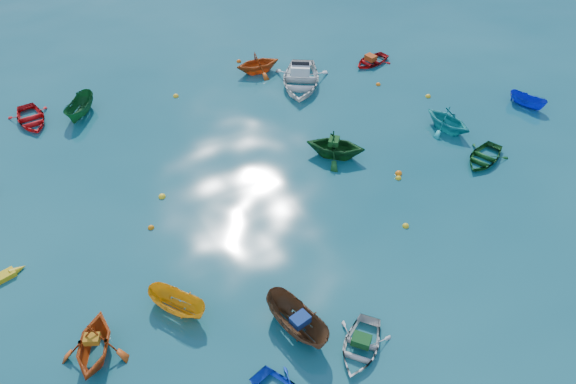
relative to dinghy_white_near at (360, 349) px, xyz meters
name	(u,v)px	position (x,y,z in m)	size (l,w,h in m)	color
ground	(340,264)	(1.60, 4.06, 0.00)	(160.00, 160.00, 0.00)	#0A444F
dinghy_white_near	(360,349)	(0.00, 0.00, 0.00)	(2.08, 2.90, 0.60)	silver
sampan_brown_mid	(298,330)	(-1.72, 1.92, 0.00)	(1.29, 3.42, 1.32)	brown
dinghy_orange_w	(97,354)	(-9.10, 4.55, 0.00)	(2.59, 3.00, 1.58)	#BB4511
sampan_yellow_mid	(179,310)	(-5.60, 5.03, 0.00)	(1.06, 2.82, 1.09)	#F2A215
dinghy_green_e	(483,160)	(12.46, 6.83, 0.00)	(2.13, 2.98, 0.62)	#114918
dinghy_cyan_se	(446,130)	(12.57, 10.02, 0.00)	(2.53, 2.93, 1.54)	teal
dinghy_green_n	(335,156)	(5.48, 10.89, 0.00)	(2.75, 3.19, 1.68)	#104618
dinghy_red_ne	(371,63)	(13.11, 18.65, 0.00)	(1.97, 2.76, 0.57)	#AA0E0F
sampan_blue_far	(526,106)	(18.57, 9.71, 0.00)	(0.88, 2.33, 0.90)	#0F23C7
dinghy_red_far	(32,122)	(-8.79, 22.11, 0.00)	(2.33, 3.26, 0.68)	red
dinghy_orange_far	(258,72)	(5.68, 21.16, 0.00)	(2.52, 2.93, 1.54)	#BC4811
sampan_green_far	(82,115)	(-5.97, 21.47, 0.00)	(1.15, 3.04, 1.18)	#135524
motorboat_white	(300,85)	(7.38, 18.36, 0.00)	(3.59, 5.02, 1.64)	silver
tarp_green_a	(361,340)	(0.08, 0.07, 0.47)	(0.72, 0.54, 0.35)	#11471A
tarp_blue_a	(300,320)	(-1.69, 1.77, 0.84)	(0.72, 0.54, 0.35)	navy
tarp_orange_a	(92,339)	(-9.08, 4.60, 0.93)	(0.58, 0.44, 0.28)	#B26D12
tarp_green_b	(334,141)	(5.40, 10.95, 1.01)	(0.70, 0.53, 0.34)	#114414
tarp_orange_b	(371,58)	(13.01, 18.62, 0.46)	(0.72, 0.55, 0.35)	#B74112
buoy_ye_a	(406,226)	(5.66, 4.65, 0.00)	(0.32, 0.32, 0.32)	yellow
buoy_or_b	(398,174)	(7.69, 8.02, 0.00)	(0.37, 0.37, 0.37)	orange
buoy_ye_b	(162,197)	(-4.02, 12.09, 0.00)	(0.37, 0.37, 0.37)	yellow
buoy_or_c	(151,228)	(-5.19, 10.21, 0.00)	(0.31, 0.31, 0.31)	orange
buoy_ye_c	(398,178)	(7.45, 7.71, 0.00)	(0.32, 0.32, 0.32)	gold
buoy_or_d	(378,85)	(11.91, 16.04, 0.00)	(0.31, 0.31, 0.31)	orange
buoy_ye_d	(176,96)	(-0.25, 20.83, 0.00)	(0.35, 0.35, 0.35)	yellow
buoy_or_e	(239,62)	(5.11, 23.07, 0.00)	(0.33, 0.33, 0.33)	#E1540C
buoy_ye_e	(428,97)	(13.88, 13.37, 0.00)	(0.35, 0.35, 0.35)	yellow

